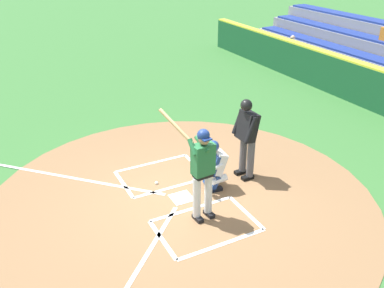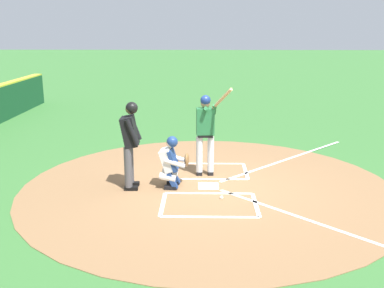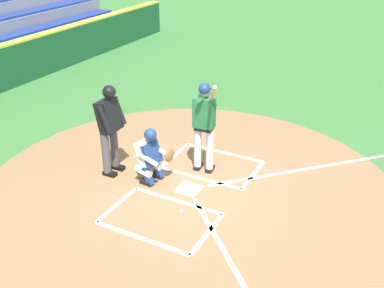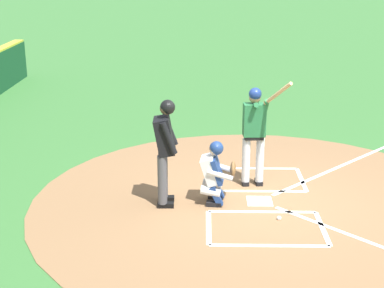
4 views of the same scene
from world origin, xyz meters
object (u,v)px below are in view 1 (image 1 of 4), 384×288
object	(u,v)px
batter	(202,168)
baseball	(157,183)
catcher	(214,164)
plate_umpire	(247,133)

from	to	relation	value
batter	baseball	xyz separation A→B (m)	(1.50, 0.31, -1.06)
catcher	baseball	xyz separation A→B (m)	(0.69, 1.04, -0.55)
batter	plate_umpire	world-z (taller)	batter
plate_umpire	baseball	world-z (taller)	plate_umpire
batter	catcher	distance (m)	1.20
catcher	plate_umpire	world-z (taller)	plate_umpire
plate_umpire	batter	bearing A→B (deg)	119.62
plate_umpire	baseball	distance (m)	2.24
plate_umpire	baseball	bearing A→B (deg)	72.44
baseball	batter	bearing A→B (deg)	-168.28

